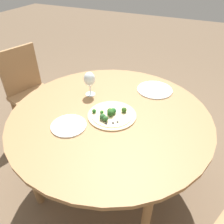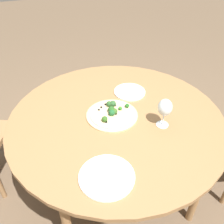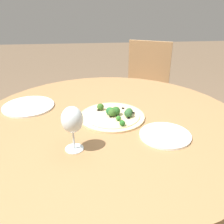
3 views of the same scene
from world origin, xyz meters
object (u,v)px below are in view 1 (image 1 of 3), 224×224
wine_glass (89,79)px  plate_near (69,126)px  plate_far (155,90)px  chair (31,91)px  pizza (111,114)px

wine_glass → plate_near: bearing=-170.8°
plate_far → wine_glass: bearing=121.8°
chair → wine_glass: (-0.13, -0.76, 0.36)m
chair → plate_near: 1.00m
wine_glass → plate_near: size_ratio=0.84×
chair → plate_far: size_ratio=3.28×
pizza → wine_glass: (0.18, 0.26, 0.11)m
wine_glass → pizza: bearing=-124.5°
chair → pizza: size_ratio=2.77×
plate_far → chair: bearing=96.6°
chair → wine_glass: bearing=-83.7°
chair → plate_near: size_ratio=4.05×
plate_near → plate_far: (0.65, -0.36, 0.00)m
plate_near → plate_far: bearing=-29.2°
chair → wine_glass: size_ratio=4.85×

